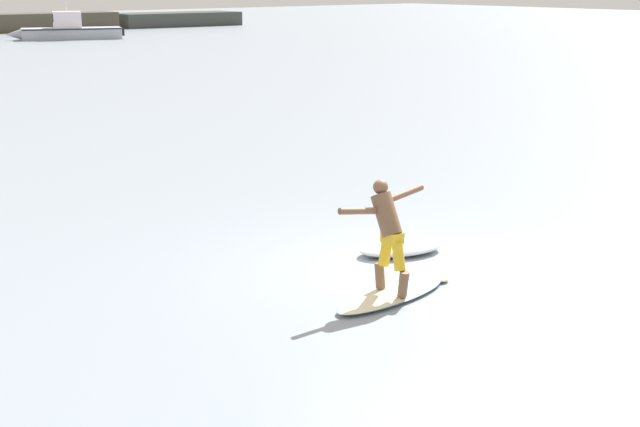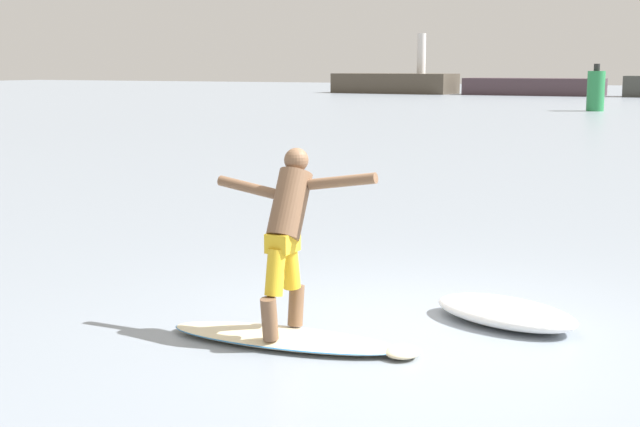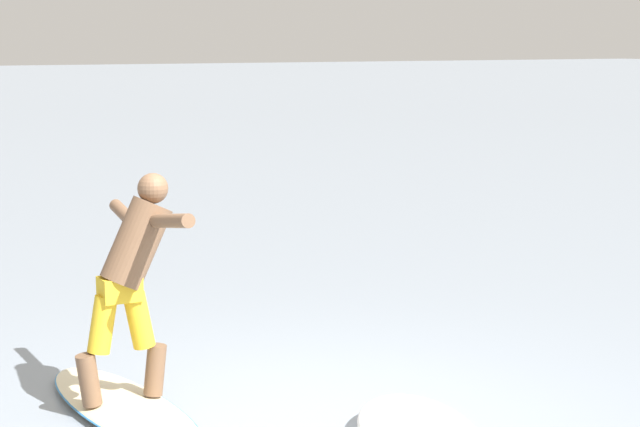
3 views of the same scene
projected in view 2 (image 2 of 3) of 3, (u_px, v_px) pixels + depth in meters
The scene contains 5 objects.
ground_plane at pixel (416, 329), 7.82m from camera, with size 200.00×200.00×0.00m, color gray.
surfboard at pixel (288, 338), 7.39m from camera, with size 2.21×0.79×0.23m.
surfer at pixel (288, 226), 7.33m from camera, with size 1.48×0.69×1.52m.
channel_marker_buoy at pixel (596, 91), 44.68m from camera, with size 0.86×0.86×2.36m.
wave_foam_at_tail at pixel (505, 312), 7.95m from camera, with size 1.54×1.11×0.21m.
Camera 2 is at (2.59, -7.14, 2.29)m, focal length 50.00 mm.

